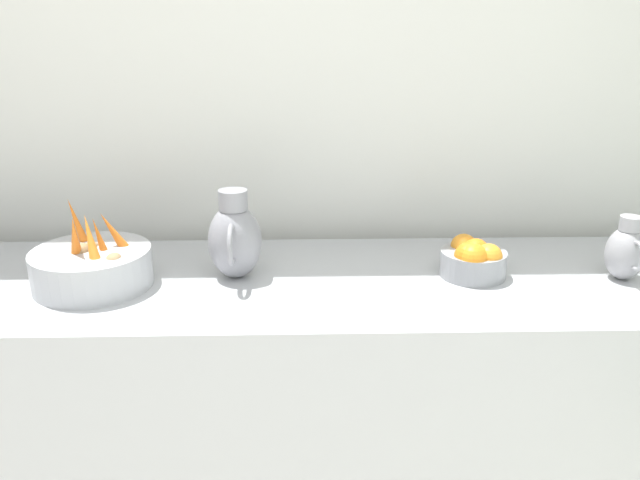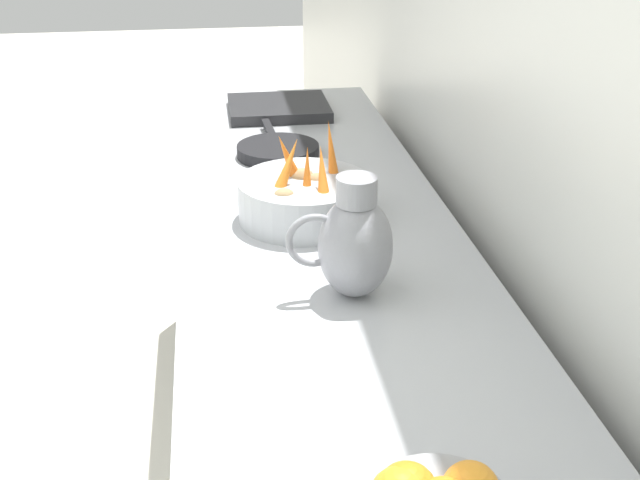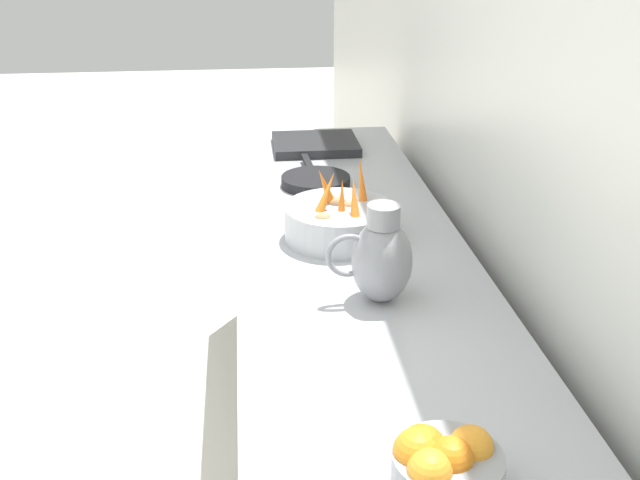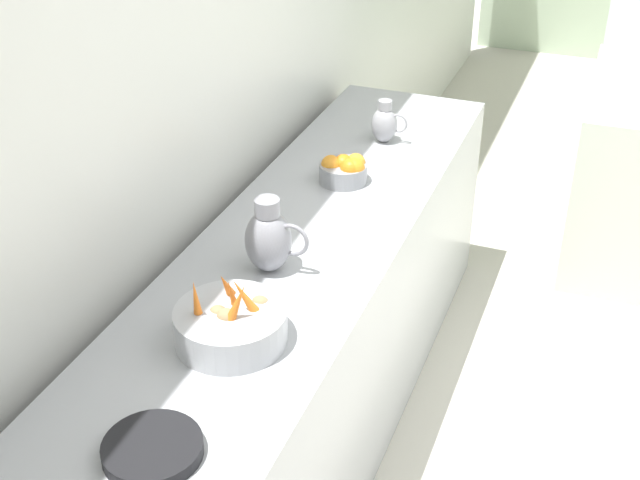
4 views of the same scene
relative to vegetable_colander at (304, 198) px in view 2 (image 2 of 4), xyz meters
name	(u,v)px [view 2 (image 2 of 4)]	position (x,y,z in m)	size (l,w,h in m)	color
prep_counter	(344,479)	(-0.03, 0.42, -0.51)	(0.67, 3.27, 0.90)	#ADAFB5
vegetable_colander	(304,198)	(0.00, 0.00, 0.00)	(0.32, 0.32, 0.23)	#ADAFB5
metal_pitcher_tall	(354,243)	(-0.05, 0.38, 0.06)	(0.21, 0.15, 0.25)	gray
counter_sink_basin	(279,108)	(-0.02, -0.91, -0.04)	(0.34, 0.30, 0.04)	#232326
skillet_on_counter	(278,150)	(0.02, -0.47, -0.04)	(0.24, 0.40, 0.03)	black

